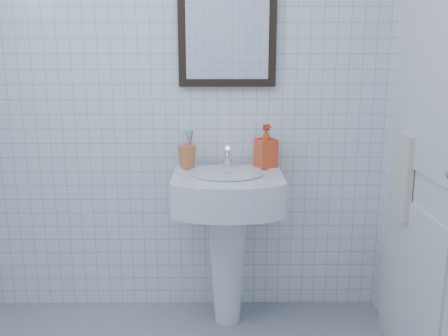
{
  "coord_description": "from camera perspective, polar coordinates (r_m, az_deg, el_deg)",
  "views": [
    {
      "loc": [
        0.22,
        -1.44,
        1.41
      ],
      "look_at": [
        0.24,
        0.86,
        0.88
      ],
      "focal_mm": 40.0,
      "sensor_mm": 36.0,
      "label": 1
    }
  ],
  "objects": [
    {
      "name": "bathroom_door",
      "position": [
        2.21,
        22.51,
        1.28
      ],
      "size": [
        0.04,
        0.8,
        2.0
      ],
      "primitive_type": "cube",
      "color": "silver",
      "rests_on": "ground"
    },
    {
      "name": "washbasin",
      "position": [
        2.57,
        0.41,
        -6.28
      ],
      "size": [
        0.54,
        0.4,
        0.84
      ],
      "color": "white",
      "rests_on": "ground"
    },
    {
      "name": "hand_towel",
      "position": [
        2.37,
        19.81,
        -0.96
      ],
      "size": [
        0.03,
        0.16,
        0.38
      ],
      "primitive_type": "cube",
      "color": "beige",
      "rests_on": "towel_ring"
    },
    {
      "name": "wall_mirror",
      "position": [
        2.62,
        0.38,
        16.06
      ],
      "size": [
        0.5,
        0.04,
        0.62
      ],
      "color": "black",
      "rests_on": "wall_back"
    },
    {
      "name": "soap_dispenser",
      "position": [
        2.6,
        4.82,
        2.5
      ],
      "size": [
        0.13,
        0.13,
        0.22
      ],
      "primitive_type": "imported",
      "rotation": [
        0.0,
        0.0,
        0.42
      ],
      "color": "red",
      "rests_on": "washbasin"
    },
    {
      "name": "toothbrush_cup",
      "position": [
        2.59,
        -4.24,
        1.32
      ],
      "size": [
        0.13,
        0.13,
        0.12
      ],
      "primitive_type": null,
      "rotation": [
        0.0,
        0.0,
        -0.39
      ],
      "color": "orange",
      "rests_on": "washbasin"
    },
    {
      "name": "wall_back",
      "position": [
        2.65,
        -5.3,
        9.49
      ],
      "size": [
        2.2,
        0.02,
        2.5
      ],
      "primitive_type": "cube",
      "color": "white",
      "rests_on": "ground"
    },
    {
      "name": "towel_ring",
      "position": [
        2.34,
        20.6,
        3.32
      ],
      "size": [
        0.01,
        0.18,
        0.18
      ],
      "primitive_type": "torus",
      "rotation": [
        0.0,
        1.57,
        0.0
      ],
      "color": "silver",
      "rests_on": "wall_right"
    },
    {
      "name": "faucet",
      "position": [
        2.58,
        0.39,
        1.1
      ],
      "size": [
        0.05,
        0.11,
        0.12
      ],
      "color": "silver",
      "rests_on": "washbasin"
    }
  ]
}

